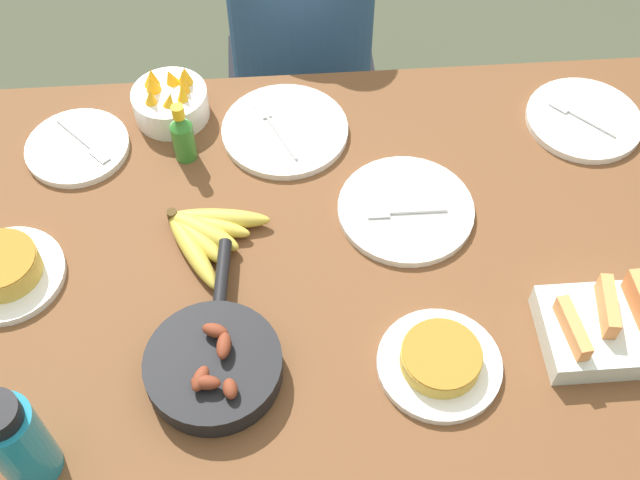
% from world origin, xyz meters
% --- Properties ---
extents(ground_plane, '(14.00, 14.00, 0.00)m').
position_xyz_m(ground_plane, '(0.00, 0.00, 0.00)').
color(ground_plane, '#474C38').
extents(dining_table, '(1.55, 0.98, 0.72)m').
position_xyz_m(dining_table, '(0.00, 0.00, 0.63)').
color(dining_table, brown).
rests_on(dining_table, ground_plane).
extents(banana_bunch, '(0.21, 0.20, 0.04)m').
position_xyz_m(banana_bunch, '(-0.22, 0.04, 0.74)').
color(banana_bunch, gold).
rests_on(banana_bunch, dining_table).
extents(melon_tray, '(0.28, 0.17, 0.10)m').
position_xyz_m(melon_tray, '(0.51, -0.23, 0.75)').
color(melon_tray, silver).
rests_on(melon_tray, dining_table).
extents(skillet, '(0.23, 0.37, 0.08)m').
position_xyz_m(skillet, '(-0.20, -0.25, 0.75)').
color(skillet, black).
rests_on(skillet, dining_table).
extents(frittata_plate_center, '(0.21, 0.21, 0.06)m').
position_xyz_m(frittata_plate_center, '(-0.58, -0.02, 0.75)').
color(frittata_plate_center, white).
rests_on(frittata_plate_center, dining_table).
extents(frittata_plate_side, '(0.21, 0.21, 0.05)m').
position_xyz_m(frittata_plate_side, '(0.19, -0.26, 0.74)').
color(frittata_plate_side, white).
rests_on(frittata_plate_side, dining_table).
extents(empty_plate_near_front, '(0.27, 0.27, 0.02)m').
position_xyz_m(empty_plate_near_front, '(0.17, 0.08, 0.73)').
color(empty_plate_near_front, white).
rests_on(empty_plate_near_front, dining_table).
extents(empty_plate_far_left, '(0.21, 0.21, 0.02)m').
position_xyz_m(empty_plate_far_left, '(-0.49, 0.29, 0.73)').
color(empty_plate_far_left, white).
rests_on(empty_plate_far_left, dining_table).
extents(empty_plate_far_right, '(0.25, 0.25, 0.02)m').
position_xyz_m(empty_plate_far_right, '(0.59, 0.29, 0.73)').
color(empty_plate_far_right, white).
rests_on(empty_plate_far_right, dining_table).
extents(empty_plate_mid_edge, '(0.27, 0.27, 0.02)m').
position_xyz_m(empty_plate_mid_edge, '(-0.05, 0.31, 0.73)').
color(empty_plate_mid_edge, white).
rests_on(empty_plate_mid_edge, dining_table).
extents(fruit_bowl_mango, '(0.16, 0.16, 0.12)m').
position_xyz_m(fruit_bowl_mango, '(-0.29, 0.38, 0.76)').
color(fruit_bowl_mango, white).
rests_on(fruit_bowl_mango, dining_table).
extents(water_bottle, '(0.09, 0.09, 0.21)m').
position_xyz_m(water_bottle, '(-0.48, -0.39, 0.82)').
color(water_bottle, teal).
rests_on(water_bottle, dining_table).
extents(hot_sauce_bottle, '(0.05, 0.05, 0.14)m').
position_xyz_m(hot_sauce_bottle, '(-0.26, 0.26, 0.78)').
color(hot_sauce_bottle, '#337F2D').
rests_on(hot_sauce_bottle, dining_table).
extents(person_figure, '(0.41, 0.41, 1.17)m').
position_xyz_m(person_figure, '(0.01, 0.80, 0.47)').
color(person_figure, black).
rests_on(person_figure, ground_plane).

